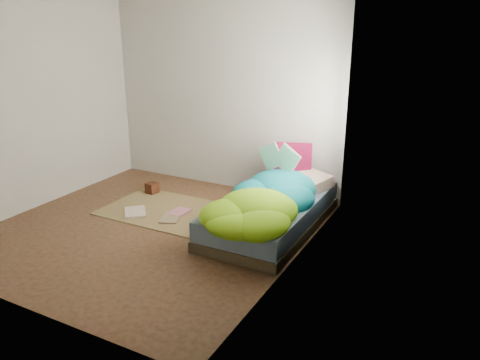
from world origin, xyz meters
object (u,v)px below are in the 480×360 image
open_book (279,150)px  wooden_box (152,188)px  floor_book_a (125,213)px  bed (271,214)px  pillow_magenta (293,161)px  floor_book_b (173,211)px

open_book → wooden_box: bearing=-164.7°
floor_book_a → wooden_box: bearing=59.4°
bed → wooden_box: size_ratio=13.85×
pillow_magenta → open_book: (-0.03, -0.40, 0.24)m
pillow_magenta → wooden_box: size_ratio=3.31×
floor_book_b → bed: bearing=10.1°
wooden_box → floor_book_b: bearing=-33.3°
open_book → floor_book_b: 1.55m
bed → floor_book_b: 1.30m
wooden_box → floor_book_a: bearing=-77.8°
bed → wooden_box: bed is taller
bed → floor_book_a: (-1.77, -0.53, -0.14)m
bed → floor_book_b: size_ratio=7.22×
open_book → floor_book_b: (-1.18, -0.60, -0.80)m
pillow_magenta → wooden_box: (-1.86, -0.57, -0.50)m
bed → pillow_magenta: pillow_magenta is taller
floor_book_a → pillow_magenta: bearing=-4.3°
floor_book_b → pillow_magenta: bearing=41.7°
bed → open_book: bearing=103.8°
open_book → floor_book_a: bearing=-140.4°
wooden_box → floor_book_a: 0.79m
open_book → floor_book_a: (-1.66, -0.95, -0.80)m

